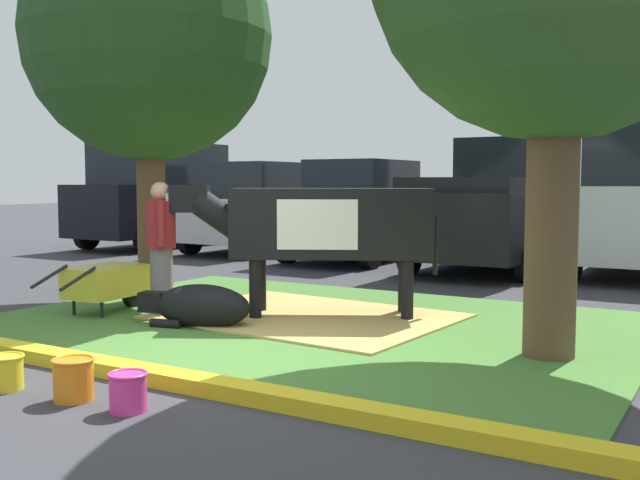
% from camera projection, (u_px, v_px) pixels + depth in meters
% --- Properties ---
extents(ground_plane, '(80.00, 80.00, 0.00)m').
position_uv_depth(ground_plane, '(220.00, 359.00, 6.58)').
color(ground_plane, '#38383D').
extents(grass_island, '(7.03, 5.13, 0.02)m').
position_uv_depth(grass_island, '(312.00, 323.00, 8.20)').
color(grass_island, '#477A33').
rests_on(grass_island, ground).
extents(curb_yellow, '(8.23, 0.24, 0.12)m').
position_uv_depth(curb_yellow, '(137.00, 373.00, 5.87)').
color(curb_yellow, yellow).
rests_on(curb_yellow, ground).
extents(hay_bedding, '(3.37, 2.63, 0.04)m').
position_uv_depth(hay_bedding, '(307.00, 317.00, 8.48)').
color(hay_bedding, tan).
rests_on(hay_bedding, ground).
extents(shade_tree_left, '(3.24, 3.24, 5.10)m').
position_uv_depth(shade_tree_left, '(148.00, 38.00, 9.53)').
color(shade_tree_left, brown).
rests_on(shade_tree_left, ground).
extents(cow_holstein, '(2.90, 1.87, 1.56)m').
position_uv_depth(cow_holstein, '(322.00, 224.00, 8.46)').
color(cow_holstein, black).
rests_on(cow_holstein, ground).
extents(calf_lying, '(1.33, 0.74, 0.48)m').
position_uv_depth(calf_lying, '(199.00, 306.00, 7.95)').
color(calf_lying, black).
rests_on(calf_lying, ground).
extents(person_handler, '(0.39, 0.41, 1.59)m').
position_uv_depth(person_handler, '(161.00, 245.00, 8.54)').
color(person_handler, slate).
rests_on(person_handler, ground).
extents(wheelbarrow, '(0.65, 1.61, 0.63)m').
position_uv_depth(wheelbarrow, '(107.00, 282.00, 8.79)').
color(wheelbarrow, gold).
rests_on(wheelbarrow, ground).
extents(bucket_yellow, '(0.29, 0.29, 0.27)m').
position_uv_depth(bucket_yellow, '(5.00, 372.00, 5.60)').
color(bucket_yellow, yellow).
rests_on(bucket_yellow, ground).
extents(bucket_orange, '(0.31, 0.31, 0.31)m').
position_uv_depth(bucket_orange, '(73.00, 378.00, 5.32)').
color(bucket_orange, orange).
rests_on(bucket_orange, ground).
extents(bucket_pink, '(0.28, 0.28, 0.27)m').
position_uv_depth(bucket_pink, '(128.00, 391.00, 5.07)').
color(bucket_pink, '#EA3893').
rests_on(bucket_pink, ground).
extents(suv_black, '(2.13, 4.61, 2.52)m').
position_uv_depth(suv_black, '(161.00, 195.00, 17.83)').
color(suv_black, black).
rests_on(suv_black, ground).
extents(sedan_silver, '(2.03, 4.41, 2.02)m').
position_uv_depth(sedan_silver, '(262.00, 208.00, 16.64)').
color(sedan_silver, '#B7B7BC').
rests_on(sedan_silver, ground).
extents(sedan_blue, '(2.03, 4.41, 2.02)m').
position_uv_depth(sedan_blue, '(363.00, 211.00, 14.90)').
color(sedan_blue, navy).
rests_on(sedan_blue, ground).
extents(pickup_truck_black, '(2.23, 5.41, 2.42)m').
position_uv_depth(pickup_truck_black, '(500.00, 207.00, 13.56)').
color(pickup_truck_black, black).
rests_on(pickup_truck_black, ground).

